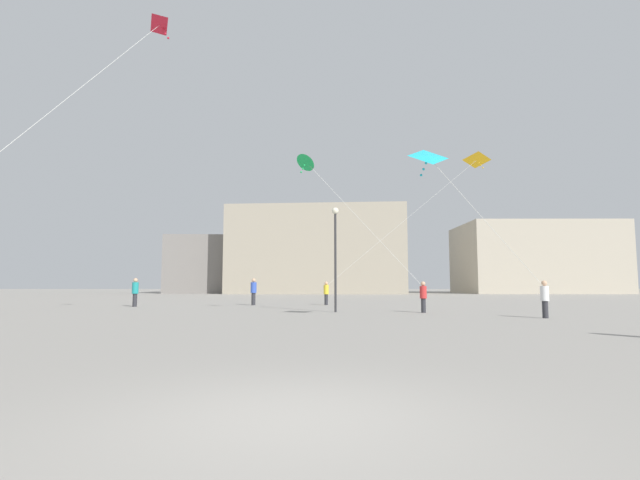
% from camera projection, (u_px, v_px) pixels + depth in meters
% --- Properties ---
extents(ground_plane, '(300.00, 300.00, 0.00)m').
position_uv_depth(ground_plane, '(290.00, 419.00, 4.96)').
color(ground_plane, gray).
extents(person_in_blue, '(0.40, 0.40, 1.85)m').
position_uv_depth(person_in_blue, '(254.00, 290.00, 32.50)').
color(person_in_blue, '#2D2D33').
rests_on(person_in_blue, ground_plane).
extents(person_in_white, '(0.35, 0.35, 1.58)m').
position_uv_depth(person_in_white, '(545.00, 297.00, 19.92)').
color(person_in_white, '#2D2D33').
rests_on(person_in_white, ground_plane).
extents(person_in_yellow, '(0.35, 0.35, 1.63)m').
position_uv_depth(person_in_yellow, '(326.00, 292.00, 32.77)').
color(person_in_yellow, '#2D2D33').
rests_on(person_in_yellow, ground_plane).
extents(person_in_teal, '(0.40, 0.40, 1.83)m').
position_uv_depth(person_in_teal, '(135.00, 291.00, 30.26)').
color(person_in_teal, '#2D2D33').
rests_on(person_in_teal, ground_plane).
extents(person_in_red, '(0.34, 0.34, 1.57)m').
position_uv_depth(person_in_red, '(423.00, 295.00, 23.79)').
color(person_in_red, '#2D2D33').
rests_on(person_in_red, ground_plane).
extents(kite_emerald_diamond, '(6.62, 1.30, 6.91)m').
position_uv_depth(kite_emerald_diamond, '(307.00, 163.00, 24.51)').
color(kite_emerald_diamond, green).
extents(kite_crimson_delta, '(4.87, 9.66, 11.99)m').
position_uv_depth(kite_crimson_delta, '(154.00, 30.00, 20.71)').
color(kite_crimson_delta, red).
extents(kite_cyan_delta, '(5.95, 2.75, 5.36)m').
position_uv_depth(kite_cyan_delta, '(430.00, 159.00, 18.26)').
color(kite_cyan_delta, '#1EB2C6').
extents(kite_amber_delta, '(11.64, 0.85, 9.47)m').
position_uv_depth(kite_amber_delta, '(474.00, 162.00, 33.96)').
color(kite_amber_delta, yellow).
extents(building_left_hall, '(14.88, 13.26, 9.41)m').
position_uv_depth(building_left_hall, '(213.00, 265.00, 80.61)').
color(building_left_hall, gray).
rests_on(building_left_hall, ground_plane).
extents(building_centre_hall, '(28.25, 15.58, 13.59)m').
position_uv_depth(building_centre_hall, '(318.00, 251.00, 76.25)').
color(building_centre_hall, '#A39984').
rests_on(building_centre_hall, ground_plane).
extents(building_right_hall, '(23.99, 15.93, 11.37)m').
position_uv_depth(building_right_hall, '(534.00, 259.00, 78.58)').
color(building_right_hall, '#B2A893').
rests_on(building_right_hall, ground_plane).
extents(lamppost_east, '(0.36, 0.36, 5.45)m').
position_uv_depth(lamppost_east, '(335.00, 242.00, 24.57)').
color(lamppost_east, '#2D2D30').
rests_on(lamppost_east, ground_plane).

